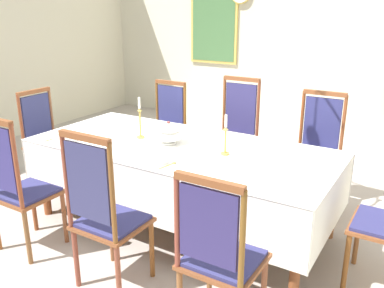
{
  "coord_description": "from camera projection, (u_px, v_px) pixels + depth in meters",
  "views": [
    {
      "loc": [
        1.81,
        -3.08,
        1.87
      ],
      "look_at": [
        0.14,
        -0.34,
        0.8
      ],
      "focal_mm": 38.76,
      "sensor_mm": 36.0,
      "label": 1
    }
  ],
  "objects": [
    {
      "name": "bowl_near_left",
      "position": [
        64.0,
        138.0,
        3.62
      ],
      "size": [
        0.19,
        0.19,
        0.05
      ],
      "color": "white",
      "rests_on": "tablecloth"
    },
    {
      "name": "ground",
      "position": [
        198.0,
        213.0,
        3.99
      ],
      "size": [
        7.22,
        6.47,
        0.04
      ],
      "primitive_type": "cube",
      "color": "#B0A69C"
    },
    {
      "name": "spoon_primary",
      "position": [
        57.0,
        137.0,
        3.71
      ],
      "size": [
        0.03,
        0.18,
        0.01
      ],
      "rotation": [
        0.0,
        0.0,
        -0.06
      ],
      "color": "gold",
      "rests_on": "tablecloth"
    },
    {
      "name": "chair_south_a",
      "position": [
        18.0,
        185.0,
        3.18
      ],
      "size": [
        0.44,
        0.42,
        1.13
      ],
      "color": "brown",
      "rests_on": "ground"
    },
    {
      "name": "dining_table",
      "position": [
        180.0,
        154.0,
        3.53
      ],
      "size": [
        2.59,
        1.16,
        0.75
      ],
      "color": "brown",
      "rests_on": "ground"
    },
    {
      "name": "chair_head_west",
      "position": [
        47.0,
        138.0,
        4.41
      ],
      "size": [
        0.42,
        0.44,
        1.05
      ],
      "rotation": [
        0.0,
        0.0,
        -1.57
      ],
      "color": "brown",
      "rests_on": "ground"
    },
    {
      "name": "chair_north_a",
      "position": [
        165.0,
        127.0,
        4.79
      ],
      "size": [
        0.44,
        0.42,
        1.07
      ],
      "rotation": [
        0.0,
        0.0,
        3.14
      ],
      "color": "brown",
      "rests_on": "ground"
    },
    {
      "name": "soup_tureen",
      "position": [
        169.0,
        133.0,
        3.53
      ],
      "size": [
        0.24,
        0.24,
        0.2
      ],
      "color": "white",
      "rests_on": "tablecloth"
    },
    {
      "name": "spoon_secondary",
      "position": [
        172.0,
        164.0,
        3.09
      ],
      "size": [
        0.05,
        0.18,
        0.01
      ],
      "rotation": [
        0.0,
        0.0,
        -0.18
      ],
      "color": "gold",
      "rests_on": "tablecloth"
    },
    {
      "name": "candlestick_west",
      "position": [
        140.0,
        122.0,
        3.67
      ],
      "size": [
        0.07,
        0.07,
        0.37
      ],
      "color": "gold",
      "rests_on": "tablecloth"
    },
    {
      "name": "chair_north_c",
      "position": [
        316.0,
        151.0,
        3.92
      ],
      "size": [
        0.44,
        0.42,
        1.13
      ],
      "rotation": [
        0.0,
        0.0,
        3.14
      ],
      "color": "brown",
      "rests_on": "ground"
    },
    {
      "name": "chair_south_c",
      "position": [
        219.0,
        254.0,
        2.33
      ],
      "size": [
        0.44,
        0.42,
        1.05
      ],
      "color": "brown",
      "rests_on": "ground"
    },
    {
      "name": "bowl_near_right",
      "position": [
        157.0,
        160.0,
        3.12
      ],
      "size": [
        0.17,
        0.17,
        0.04
      ],
      "color": "white",
      "rests_on": "tablecloth"
    },
    {
      "name": "framed_painting",
      "position": [
        214.0,
        15.0,
        6.83
      ],
      "size": [
        0.86,
        0.05,
        1.58
      ],
      "color": "#D1B251"
    },
    {
      "name": "candlestick_east",
      "position": [
        225.0,
        139.0,
        3.25
      ],
      "size": [
        0.07,
        0.07,
        0.33
      ],
      "color": "gold",
      "rests_on": "tablecloth"
    },
    {
      "name": "back_wall",
      "position": [
        311.0,
        23.0,
        6.12
      ],
      "size": [
        7.22,
        0.08,
        3.29
      ],
      "primitive_type": "cube",
      "color": "beige",
      "rests_on": "ground"
    },
    {
      "name": "chair_north_b",
      "position": [
        235.0,
        135.0,
        4.34
      ],
      "size": [
        0.44,
        0.42,
        1.19
      ],
      "rotation": [
        0.0,
        0.0,
        3.14
      ],
      "color": "brown",
      "rests_on": "ground"
    },
    {
      "name": "tablecloth",
      "position": [
        180.0,
        159.0,
        3.54
      ],
      "size": [
        2.61,
        1.18,
        0.45
      ],
      "color": "white",
      "rests_on": "dining_table"
    },
    {
      "name": "chair_south_b",
      "position": [
        104.0,
        212.0,
        2.74
      ],
      "size": [
        0.44,
        0.42,
        1.15
      ],
      "color": "brown",
      "rests_on": "ground"
    }
  ]
}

